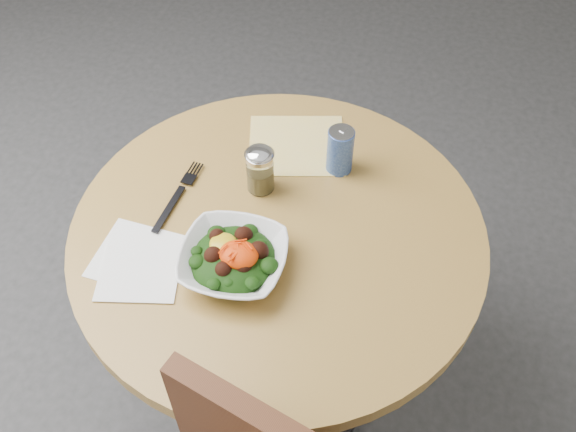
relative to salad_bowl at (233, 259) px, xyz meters
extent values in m
plane|color=#2D2E30|center=(0.06, 0.13, -0.78)|extent=(6.00, 6.00, 0.00)
cylinder|color=black|center=(0.06, 0.13, -0.77)|extent=(0.52, 0.52, 0.03)
cylinder|color=black|center=(0.06, 0.13, -0.43)|extent=(0.10, 0.10, 0.71)
cylinder|color=#BD8E44|center=(0.06, 0.13, -0.05)|extent=(0.90, 0.90, 0.04)
cube|color=#E1AE0B|center=(0.03, 0.38, -0.03)|extent=(0.28, 0.26, 0.00)
cube|color=white|center=(-0.21, -0.03, -0.03)|extent=(0.17, 0.17, 0.00)
cube|color=white|center=(-0.18, -0.06, -0.03)|extent=(0.19, 0.19, 0.00)
imported|color=white|center=(0.00, 0.00, 0.00)|extent=(0.23, 0.23, 0.05)
ellipsoid|color=black|center=(0.00, 0.00, -0.01)|extent=(0.18, 0.18, 0.06)
ellipsoid|color=gold|center=(-0.03, 0.02, 0.02)|extent=(0.06, 0.06, 0.02)
ellipsoid|color=#F44D05|center=(0.01, 0.00, 0.03)|extent=(0.08, 0.07, 0.04)
cube|color=black|center=(-0.19, 0.11, -0.02)|extent=(0.02, 0.14, 0.00)
cube|color=black|center=(-0.18, 0.22, -0.02)|extent=(0.03, 0.08, 0.00)
cylinder|color=silver|center=(-0.01, 0.23, 0.02)|extent=(0.06, 0.06, 0.09)
cylinder|color=olive|center=(-0.01, 0.23, 0.00)|extent=(0.05, 0.05, 0.05)
cylinder|color=silver|center=(-0.01, 0.23, 0.07)|extent=(0.07, 0.07, 0.01)
ellipsoid|color=silver|center=(-0.01, 0.23, 0.08)|extent=(0.06, 0.06, 0.03)
cylinder|color=navy|center=(0.14, 0.34, 0.03)|extent=(0.06, 0.06, 0.11)
cylinder|color=silver|center=(0.14, 0.34, 0.08)|extent=(0.06, 0.06, 0.00)
cube|color=silver|center=(0.15, 0.34, 0.09)|extent=(0.02, 0.02, 0.00)
camera|label=1|loc=(0.31, -0.71, 1.04)|focal=40.00mm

